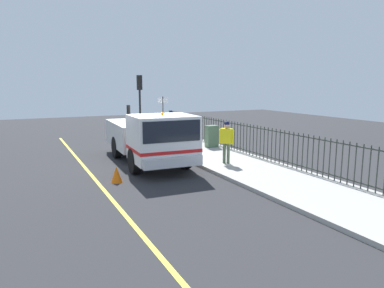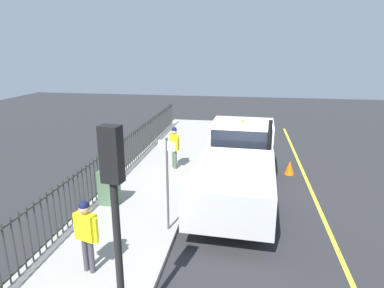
{
  "view_description": "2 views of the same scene",
  "coord_description": "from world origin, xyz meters",
  "px_view_note": "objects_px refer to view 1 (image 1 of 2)",
  "views": [
    {
      "loc": [
        -4.6,
        -13.32,
        3.33
      ],
      "look_at": [
        1.77,
        -0.39,
        0.87
      ],
      "focal_mm": 33.45,
      "sensor_mm": 36.0,
      "label": 1
    },
    {
      "loc": [
        0.1,
        11.27,
        4.82
      ],
      "look_at": [
        2.05,
        -0.64,
        1.36
      ],
      "focal_mm": 31.29,
      "sensor_mm": 36.0,
      "label": 2
    }
  ],
  "objects_px": {
    "work_truck": "(150,136)",
    "worker_standing": "(227,138)",
    "traffic_cone": "(117,174)",
    "street_sign": "(163,116)",
    "traffic_light_near": "(140,93)",
    "utility_cabinet": "(212,136)",
    "pedestrian_distant": "(171,122)"
  },
  "relations": [
    {
      "from": "work_truck",
      "to": "worker_standing",
      "type": "relative_size",
      "value": 3.88
    },
    {
      "from": "traffic_cone",
      "to": "street_sign",
      "type": "bearing_deg",
      "value": 53.78
    },
    {
      "from": "traffic_cone",
      "to": "traffic_light_near",
      "type": "bearing_deg",
      "value": 66.85
    },
    {
      "from": "traffic_light_near",
      "to": "utility_cabinet",
      "type": "relative_size",
      "value": 3.33
    },
    {
      "from": "pedestrian_distant",
      "to": "utility_cabinet",
      "type": "bearing_deg",
      "value": -58.8
    },
    {
      "from": "work_truck",
      "to": "worker_standing",
      "type": "xyz_separation_m",
      "value": [
        2.6,
        -1.7,
        -0.02
      ]
    },
    {
      "from": "pedestrian_distant",
      "to": "utility_cabinet",
      "type": "distance_m",
      "value": 3.35
    },
    {
      "from": "pedestrian_distant",
      "to": "traffic_light_near",
      "type": "relative_size",
      "value": 0.46
    },
    {
      "from": "work_truck",
      "to": "utility_cabinet",
      "type": "height_order",
      "value": "work_truck"
    },
    {
      "from": "work_truck",
      "to": "utility_cabinet",
      "type": "relative_size",
      "value": 6.05
    },
    {
      "from": "traffic_light_near",
      "to": "street_sign",
      "type": "xyz_separation_m",
      "value": [
        0.05,
        -3.52,
        -1.03
      ]
    },
    {
      "from": "utility_cabinet",
      "to": "traffic_cone",
      "type": "bearing_deg",
      "value": -146.45
    },
    {
      "from": "traffic_light_near",
      "to": "traffic_cone",
      "type": "bearing_deg",
      "value": 74.8
    },
    {
      "from": "work_truck",
      "to": "pedestrian_distant",
      "type": "xyz_separation_m",
      "value": [
        3.05,
        5.03,
        -0.04
      ]
    },
    {
      "from": "traffic_light_near",
      "to": "street_sign",
      "type": "bearing_deg",
      "value": 98.77
    },
    {
      "from": "utility_cabinet",
      "to": "worker_standing",
      "type": "bearing_deg",
      "value": -110.37
    },
    {
      "from": "pedestrian_distant",
      "to": "traffic_light_near",
      "type": "bearing_deg",
      "value": 147.75
    },
    {
      "from": "work_truck",
      "to": "street_sign",
      "type": "bearing_deg",
      "value": -117.5
    },
    {
      "from": "work_truck",
      "to": "traffic_light_near",
      "type": "distance_m",
      "value": 6.93
    },
    {
      "from": "traffic_light_near",
      "to": "work_truck",
      "type": "bearing_deg",
      "value": 83.32
    },
    {
      "from": "pedestrian_distant",
      "to": "traffic_cone",
      "type": "bearing_deg",
      "value": -109.13
    },
    {
      "from": "pedestrian_distant",
      "to": "utility_cabinet",
      "type": "xyz_separation_m",
      "value": [
        0.86,
        -3.2,
        -0.48
      ]
    },
    {
      "from": "worker_standing",
      "to": "traffic_cone",
      "type": "distance_m",
      "value": 4.68
    },
    {
      "from": "work_truck",
      "to": "traffic_cone",
      "type": "relative_size",
      "value": 11.83
    },
    {
      "from": "worker_standing",
      "to": "traffic_cone",
      "type": "xyz_separation_m",
      "value": [
        -4.58,
        -0.38,
        -0.9
      ]
    },
    {
      "from": "work_truck",
      "to": "pedestrian_distant",
      "type": "height_order",
      "value": "work_truck"
    },
    {
      "from": "pedestrian_distant",
      "to": "worker_standing",
      "type": "bearing_deg",
      "value": -77.66
    },
    {
      "from": "work_truck",
      "to": "traffic_cone",
      "type": "bearing_deg",
      "value": 49.14
    },
    {
      "from": "work_truck",
      "to": "worker_standing",
      "type": "height_order",
      "value": "work_truck"
    },
    {
      "from": "work_truck",
      "to": "traffic_light_near",
      "type": "bearing_deg",
      "value": -101.93
    },
    {
      "from": "traffic_light_near",
      "to": "street_sign",
      "type": "height_order",
      "value": "traffic_light_near"
    },
    {
      "from": "worker_standing",
      "to": "traffic_light_near",
      "type": "xyz_separation_m",
      "value": [
        -0.9,
        8.23,
        1.56
      ]
    }
  ]
}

